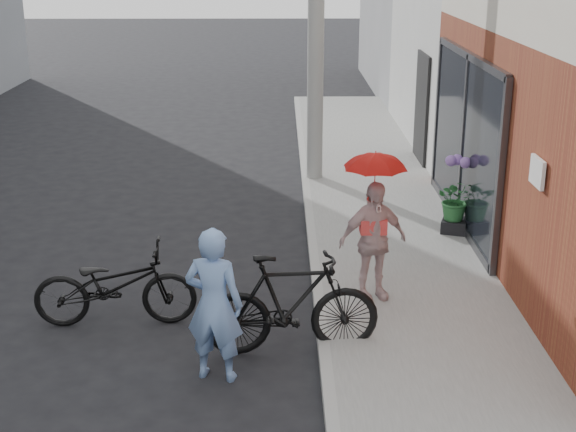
{
  "coord_description": "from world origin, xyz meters",
  "views": [
    {
      "loc": [
        0.49,
        -7.79,
        4.05
      ],
      "look_at": [
        0.58,
        0.93,
        1.1
      ],
      "focal_mm": 50.0,
      "sensor_mm": 36.0,
      "label": 1
    }
  ],
  "objects_px": {
    "officer": "(214,305)",
    "kimono_woman": "(373,241)",
    "planter": "(454,226)",
    "bike_right": "(291,304)",
    "bike_left": "(115,285)"
  },
  "relations": [
    {
      "from": "officer",
      "to": "kimono_woman",
      "type": "xyz_separation_m",
      "value": [
        1.7,
        1.61,
        0.05
      ]
    },
    {
      "from": "bike_right",
      "to": "kimono_woman",
      "type": "distance_m",
      "value": 1.48
    },
    {
      "from": "bike_left",
      "to": "planter",
      "type": "bearing_deg",
      "value": -61.8
    },
    {
      "from": "officer",
      "to": "kimono_woman",
      "type": "distance_m",
      "value": 2.34
    },
    {
      "from": "planter",
      "to": "officer",
      "type": "bearing_deg",
      "value": -129.16
    },
    {
      "from": "planter",
      "to": "bike_right",
      "type": "bearing_deg",
      "value": -125.57
    },
    {
      "from": "planter",
      "to": "kimono_woman",
      "type": "bearing_deg",
      "value": -122.69
    },
    {
      "from": "bike_right",
      "to": "kimono_woman",
      "type": "bearing_deg",
      "value": -46.04
    },
    {
      "from": "kimono_woman",
      "to": "planter",
      "type": "relative_size",
      "value": 4.05
    },
    {
      "from": "bike_right",
      "to": "planter",
      "type": "xyz_separation_m",
      "value": [
        2.4,
        3.36,
        -0.34
      ]
    },
    {
      "from": "officer",
      "to": "bike_left",
      "type": "distance_m",
      "value": 1.71
    },
    {
      "from": "officer",
      "to": "kimono_woman",
      "type": "relative_size",
      "value": 1.11
    },
    {
      "from": "bike_left",
      "to": "planter",
      "type": "xyz_separation_m",
      "value": [
        4.35,
        2.68,
        -0.26
      ]
    },
    {
      "from": "officer",
      "to": "bike_right",
      "type": "bearing_deg",
      "value": -132.35
    },
    {
      "from": "kimono_woman",
      "to": "planter",
      "type": "bearing_deg",
      "value": 38.3
    }
  ]
}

